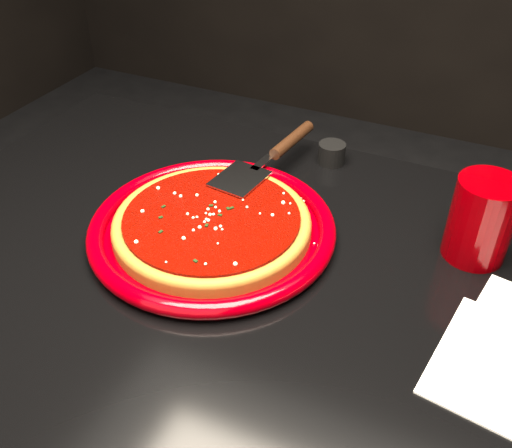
{
  "coord_description": "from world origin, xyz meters",
  "views": [
    {
      "loc": [
        0.25,
        -0.55,
        1.3
      ],
      "look_at": [
        -0.05,
        0.08,
        0.77
      ],
      "focal_mm": 40.0,
      "sensor_mm": 36.0,
      "label": 1
    }
  ],
  "objects_px": {
    "plate": "(212,228)",
    "pizza_server": "(269,156)",
    "table": "(260,429)",
    "cup": "(481,220)",
    "ramekin": "(332,153)"
  },
  "relations": [
    {
      "from": "ramekin",
      "to": "table",
      "type": "bearing_deg",
      "value": -87.89
    },
    {
      "from": "table",
      "to": "pizza_server",
      "type": "distance_m",
      "value": 0.49
    },
    {
      "from": "pizza_server",
      "to": "ramekin",
      "type": "xyz_separation_m",
      "value": [
        0.08,
        0.1,
        -0.03
      ]
    },
    {
      "from": "plate",
      "to": "cup",
      "type": "xyz_separation_m",
      "value": [
        0.37,
        0.12,
        0.05
      ]
    },
    {
      "from": "cup",
      "to": "plate",
      "type": "bearing_deg",
      "value": -161.47
    },
    {
      "from": "pizza_server",
      "to": "ramekin",
      "type": "relative_size",
      "value": 6.2
    },
    {
      "from": "plate",
      "to": "ramekin",
      "type": "xyz_separation_m",
      "value": [
        0.09,
        0.28,
        0.01
      ]
    },
    {
      "from": "plate",
      "to": "ramekin",
      "type": "distance_m",
      "value": 0.3
    },
    {
      "from": "ramekin",
      "to": "plate",
      "type": "bearing_deg",
      "value": -108.21
    },
    {
      "from": "plate",
      "to": "pizza_server",
      "type": "distance_m",
      "value": 0.19
    },
    {
      "from": "plate",
      "to": "cup",
      "type": "distance_m",
      "value": 0.39
    },
    {
      "from": "pizza_server",
      "to": "ramekin",
      "type": "bearing_deg",
      "value": 58.99
    },
    {
      "from": "table",
      "to": "cup",
      "type": "xyz_separation_m",
      "value": [
        0.26,
        0.18,
        0.44
      ]
    },
    {
      "from": "table",
      "to": "ramekin",
      "type": "height_order",
      "value": "ramekin"
    },
    {
      "from": "table",
      "to": "plate",
      "type": "relative_size",
      "value": 3.17
    }
  ]
}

